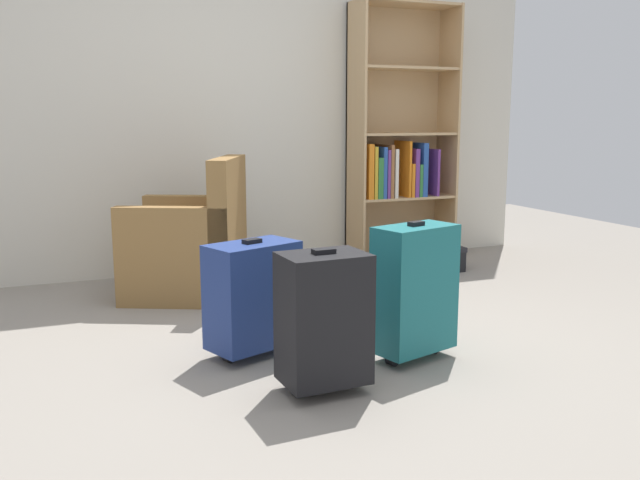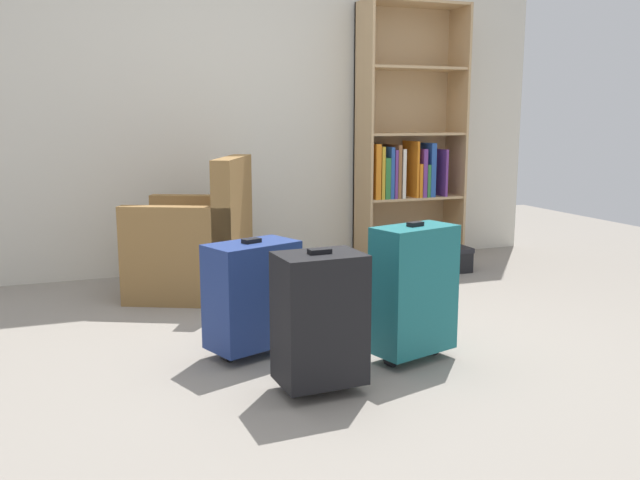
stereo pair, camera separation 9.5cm
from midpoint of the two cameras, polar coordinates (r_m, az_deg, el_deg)
The scene contains 9 objects.
ground_plane at distance 3.39m, azimuth 2.05°, elevation -9.57°, with size 9.02×9.02×0.00m, color gray.
back_wall at distance 5.23m, azimuth -7.05°, elevation 11.82°, with size 5.15×0.10×2.60m, color beige.
bookshelf at distance 5.53m, azimuth 7.68°, elevation 7.87°, with size 0.85×0.34×2.02m.
armchair at distance 4.51m, azimuth -9.71°, elevation -0.55°, with size 0.93×0.93×0.90m.
mug at distance 4.73m, azimuth -4.42°, elevation -3.26°, with size 0.12×0.08×0.10m.
storage_box at distance 5.22m, azimuth 10.16°, elevation -1.55°, with size 0.49×0.31×0.19m.
suitcase_navy_blue at distance 3.32m, azimuth -4.86°, elevation -4.56°, with size 0.49×0.38×0.58m.
suitcase_teal at distance 3.26m, azimuth 8.68°, elevation -4.10°, with size 0.44×0.31×0.67m.
suitcase_black at distance 2.86m, azimuth 0.92°, elevation -6.57°, with size 0.36×0.27×0.62m.
Camera 2 is at (-1.19, -2.96, 1.15)m, focal length 38.22 mm.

